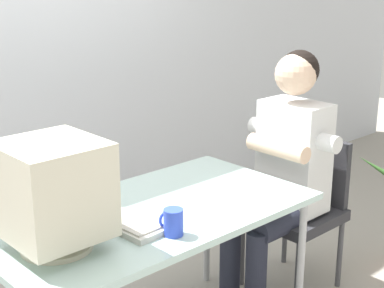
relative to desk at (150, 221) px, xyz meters
The scene contains 7 objects.
wall_back 1.65m from the desk, 77.91° to the left, with size 8.00×0.10×3.00m, color silver.
desk is the anchor object (origin of this frame).
crt_monitor 0.55m from the desk, behind, with size 0.35×0.36×0.41m.
keyboard 0.19m from the desk, behind, with size 0.19×0.44×0.03m.
office_chair 1.06m from the desk, ahead, with size 0.45×0.45×0.84m.
person_seated 0.86m from the desk, ahead, with size 0.68×0.55×1.34m.
desk_mug 0.28m from the desk, 108.93° to the right, with size 0.08×0.09×0.11m.
Camera 1 is at (-1.45, -1.83, 1.73)m, focal length 54.48 mm.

